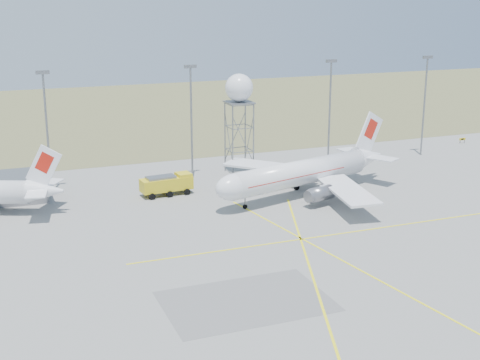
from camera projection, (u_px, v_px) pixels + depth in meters
name	position (u px, v px, depth m)	size (l,w,h in m)	color
grass_strip	(148.00, 111.00, 191.98)	(400.00, 120.00, 0.03)	olive
mast_a	(46.00, 122.00, 110.06)	(2.20, 0.50, 20.50)	slate
mast_b	(191.00, 112.00, 118.87)	(2.20, 0.50, 20.50)	slate
mast_c	(330.00, 103.00, 128.75)	(2.20, 0.50, 20.50)	slate
mast_d	(425.00, 97.00, 136.50)	(2.20, 0.50, 20.50)	slate
taxi_sign_near	(462.00, 139.00, 150.37)	(1.60, 0.17, 1.20)	black
airliner_main	(302.00, 173.00, 110.39)	(36.21, 34.35, 12.50)	white
radar_tower	(239.00, 118.00, 122.95)	(5.12, 5.12, 18.52)	slate
fire_truck	(168.00, 185.00, 111.26)	(8.85, 4.08, 3.45)	gold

